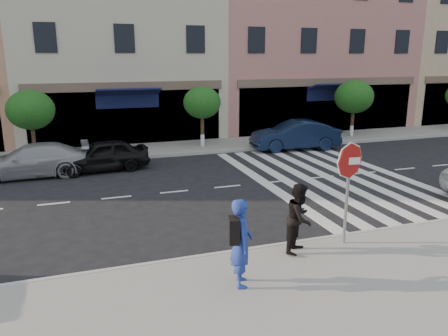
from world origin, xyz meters
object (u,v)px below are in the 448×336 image
Objects in this scene: stop_sign at (349,171)px; photographer at (241,243)px; walker at (300,218)px; car_far_left at (31,161)px; car_far_mid at (102,155)px; car_far_right at (295,135)px.

stop_sign is 1.40× the size of photographer.
photographer is at bearing -155.88° from stop_sign.
photographer reaches higher than walker.
photographer is 11.86m from car_far_left.
car_far_mid reaches higher than car_far_left.
stop_sign reaches higher than car_far_mid.
car_far_left is 12.41m from car_far_right.
car_far_left is (-6.61, 9.84, -0.34)m from walker.
walker is at bearing -47.27° from photographer.
photographer is 1.09× the size of walker.
walker is at bearing 33.73° from car_far_left.
car_far_mid is (-5.20, 9.83, -1.36)m from stop_sign.
photographer is at bearing 23.49° from car_far_left.
walker is 0.44× the size of car_far_mid.
car_far_right is (9.63, 1.23, 0.09)m from car_far_mid.
car_far_left is at bearing -78.41° from car_far_right.
stop_sign reaches higher than car_far_left.
walker is (1.86, 1.02, -0.08)m from photographer.
car_far_right is (4.43, 11.06, -1.27)m from stop_sign.
car_far_mid is at bearing 123.50° from stop_sign.
stop_sign reaches higher than walker.
stop_sign is at bearing 38.75° from car_far_left.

